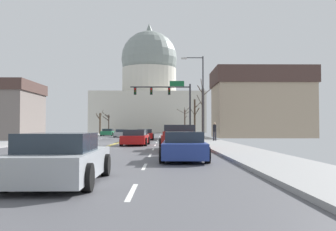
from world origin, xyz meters
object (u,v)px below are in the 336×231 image
(street_lamp_right, at_px, (200,91))
(sedan_oncoming_00, at_px, (121,133))
(signal_gantry, at_px, (169,96))
(pedestrian_00, at_px, (215,130))
(sedan_near_05, at_px, (61,160))
(sedan_oncoming_01, at_px, (108,132))
(sedan_near_01, at_px, (140,136))
(sedan_near_04, at_px, (184,147))
(pickup_truck_near_03, at_px, (180,139))
(sedan_near_02, at_px, (135,138))
(sedan_near_00, at_px, (145,135))

(street_lamp_right, distance_m, sedan_oncoming_00, 19.13)
(signal_gantry, height_order, pedestrian_00, signal_gantry)
(sedan_near_05, bearing_deg, sedan_oncoming_01, 97.46)
(street_lamp_right, relative_size, pedestrian_00, 4.90)
(signal_gantry, distance_m, sedan_oncoming_01, 17.46)
(sedan_near_01, height_order, pedestrian_00, pedestrian_00)
(sedan_near_04, bearing_deg, pedestrian_00, 78.31)
(signal_gantry, relative_size, pickup_truck_near_03, 1.38)
(sedan_near_02, distance_m, sedan_near_05, 19.62)
(pickup_truck_near_03, bearing_deg, street_lamp_right, 79.42)
(sedan_near_02, bearing_deg, pickup_truck_near_03, -63.15)
(pickup_truck_near_03, height_order, pedestrian_00, pedestrian_00)
(sedan_near_01, distance_m, pedestrian_00, 7.29)
(sedan_oncoming_00, bearing_deg, sedan_near_04, -79.25)
(sedan_near_05, bearing_deg, street_lamp_right, 77.18)
(sedan_near_00, bearing_deg, sedan_near_01, -91.30)
(sedan_near_04, height_order, sedan_oncoming_00, sedan_near_04)
(pedestrian_00, bearing_deg, sedan_near_00, 134.53)
(sedan_near_05, xyz_separation_m, sedan_oncoming_01, (-6.76, 51.65, -0.04))
(pickup_truck_near_03, bearing_deg, sedan_near_05, -105.26)
(sedan_near_00, height_order, pickup_truck_near_03, pickup_truck_near_03)
(street_lamp_right, bearing_deg, sedan_near_02, -125.73)
(sedan_near_02, bearing_deg, sedan_near_01, 90.85)
(street_lamp_right, bearing_deg, sedan_oncoming_00, 122.19)
(street_lamp_right, distance_m, sedan_near_02, 11.23)
(sedan_near_01, height_order, sedan_oncoming_00, sedan_near_01)
(sedan_oncoming_01, bearing_deg, sedan_near_05, -82.54)
(sedan_near_00, distance_m, sedan_oncoming_01, 19.76)
(sedan_near_05, xyz_separation_m, pedestrian_00, (7.54, 26.02, 0.52))
(street_lamp_right, xyz_separation_m, pickup_truck_near_03, (-2.75, -14.71, -4.46))
(street_lamp_right, relative_size, sedan_near_00, 1.91)
(signal_gantry, height_order, sedan_oncoming_01, signal_gantry)
(sedan_near_01, distance_m, sedan_near_05, 26.28)
(signal_gantry, bearing_deg, pickup_truck_near_03, -89.28)
(pickup_truck_near_03, bearing_deg, sedan_near_04, -90.82)
(sedan_near_01, xyz_separation_m, sedan_near_02, (0.10, -6.66, 0.02))
(sedan_near_04, relative_size, sedan_near_05, 1.08)
(sedan_near_00, height_order, sedan_oncoming_01, sedan_near_00)
(pickup_truck_near_03, distance_m, sedan_near_04, 6.67)
(sedan_near_00, xyz_separation_m, pickup_truck_near_03, (3.18, -20.03, 0.14))
(sedan_oncoming_00, xyz_separation_m, sedan_oncoming_01, (-3.23, 8.02, 0.03))
(street_lamp_right, bearing_deg, sedan_near_01, -164.77)
(sedan_near_00, relative_size, sedan_near_01, 0.96)
(street_lamp_right, height_order, sedan_near_00, street_lamp_right)
(pickup_truck_near_03, relative_size, sedan_near_05, 1.30)
(street_lamp_right, relative_size, sedan_near_02, 1.94)
(sedan_oncoming_01, bearing_deg, sedan_near_02, -77.45)
(sedan_near_02, height_order, sedan_oncoming_00, sedan_near_02)
(signal_gantry, bearing_deg, sedan_near_04, -89.61)
(street_lamp_right, xyz_separation_m, sedan_near_02, (-5.98, -8.32, -4.60))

